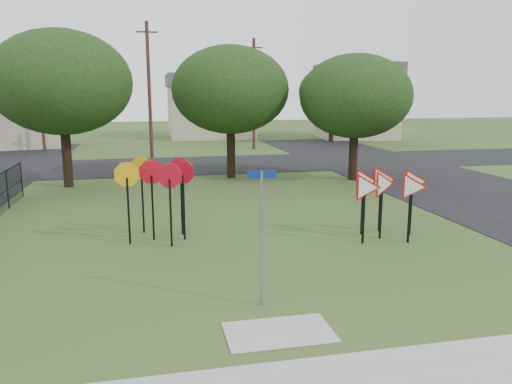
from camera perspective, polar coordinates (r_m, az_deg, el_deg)
ground at (r=11.79m, az=-0.39°, el=-10.61°), size 140.00×140.00×0.00m
street_right at (r=25.52m, az=21.91°, el=0.55°), size 8.00×50.00×0.02m
street_far at (r=31.10m, az=-8.02°, el=3.05°), size 60.00×8.00×0.02m
curb_pad at (r=9.66m, az=2.65°, el=-15.74°), size 2.00×1.20×0.02m
street_name_sign at (r=10.22m, az=0.63°, el=-4.31°), size 0.59×0.12×2.87m
stop_sign_cluster at (r=15.18m, az=-11.02°, el=1.33°), size 2.33×2.00×2.47m
yield_sign_cluster at (r=15.65m, az=14.61°, el=0.62°), size 2.77×1.79×2.17m
far_pole_a at (r=34.71m, az=-12.10°, el=11.36°), size 1.40×0.24×9.00m
far_pole_b at (r=39.58m, az=-0.25°, el=11.20°), size 1.40×0.24×8.50m
far_pole_c at (r=41.44m, az=-23.48°, el=10.64°), size 1.40×0.24×9.00m
house_mid at (r=51.11m, az=-5.32°, el=9.82°), size 8.40×8.40×6.20m
house_right at (r=50.92m, az=11.34°, el=10.21°), size 8.30×8.30×7.20m
tree_near_left at (r=25.00m, az=-21.35°, el=11.57°), size 6.40×6.40×7.27m
tree_near_mid at (r=26.06m, az=-2.95°, el=11.57°), size 6.00×6.00×6.80m
tree_near_right at (r=25.83m, az=11.30°, el=10.67°), size 5.60×5.60×6.33m
tree_far_right at (r=45.70m, az=8.73°, el=11.32°), size 6.00×6.00×6.80m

